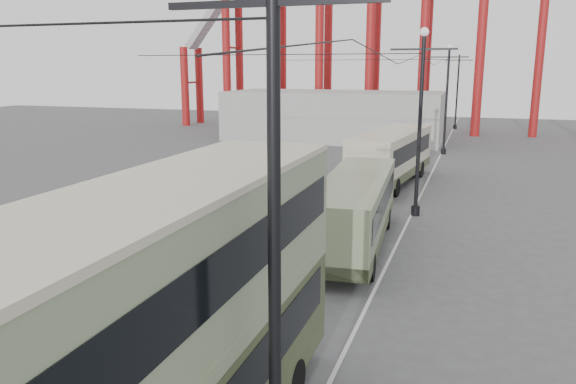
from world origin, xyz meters
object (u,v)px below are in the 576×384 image
(single_decker_cream, at_px, (392,155))
(pedestrian, at_px, (225,277))
(lamp_post_near, at_px, (273,36))
(single_decker_green, at_px, (355,208))
(double_decker_bus, at_px, (176,321))

(single_decker_cream, distance_m, pedestrian, 20.86)
(lamp_post_near, distance_m, single_decker_green, 16.11)
(lamp_post_near, relative_size, double_decker_bus, 1.03)
(double_decker_bus, distance_m, single_decker_cream, 28.29)
(single_decker_green, bearing_deg, single_decker_cream, 88.10)
(single_decker_green, xyz_separation_m, pedestrian, (-2.73, -6.91, -0.82))
(single_decker_green, xyz_separation_m, single_decker_cream, (-0.56, 13.82, 0.22))
(single_decker_green, relative_size, single_decker_cream, 0.96)
(lamp_post_near, height_order, pedestrian, lamp_post_near)
(pedestrian, bearing_deg, double_decker_bus, 94.83)
(lamp_post_near, height_order, single_decker_green, lamp_post_near)
(single_decker_green, height_order, pedestrian, single_decker_green)
(lamp_post_near, relative_size, pedestrian, 6.11)
(lamp_post_near, bearing_deg, pedestrian, 120.26)
(single_decker_cream, bearing_deg, pedestrian, -89.39)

